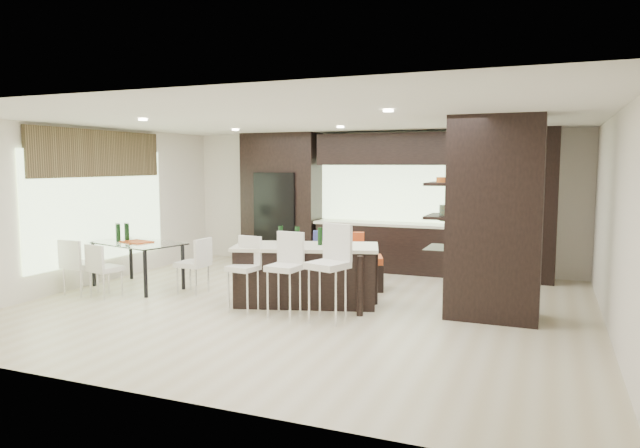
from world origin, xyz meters
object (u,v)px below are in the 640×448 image
at_px(stool_mid, 284,283).
at_px(chair_far, 81,269).
at_px(dining_table, 138,265).
at_px(chair_end, 193,268).
at_px(chair_near, 106,272).
at_px(stool_left, 243,282).
at_px(bench, 339,273).
at_px(kitchen_island, 306,275).
at_px(stool_right, 328,283).
at_px(floor_vase, 337,265).

bearing_deg(stool_mid, chair_far, -174.84).
xyz_separation_m(stool_mid, chair_far, (-3.57, -0.04, -0.05)).
relative_size(dining_table, chair_end, 1.93).
height_order(stool_mid, chair_near, stool_mid).
bearing_deg(stool_left, chair_end, 158.84).
distance_m(bench, chair_far, 4.14).
relative_size(dining_table, chair_far, 1.93).
bearing_deg(stool_mid, stool_left, -176.86).
relative_size(kitchen_island, stool_right, 2.03).
distance_m(stool_mid, floor_vase, 0.96).
height_order(chair_near, chair_far, chair_far).
bearing_deg(chair_near, chair_end, 45.30).
bearing_deg(dining_table, chair_near, -75.14).
xyz_separation_m(floor_vase, chair_near, (-3.51, -0.86, -0.21)).
distance_m(stool_left, bench, 2.01).
relative_size(stool_right, chair_far, 1.25).
relative_size(bench, chair_end, 1.75).
bearing_deg(stool_left, chair_far, -172.28).
relative_size(kitchen_island, bench, 1.45).
bearing_deg(chair_near, dining_table, 101.42).
bearing_deg(stool_right, dining_table, -173.61).
relative_size(floor_vase, chair_end, 1.44).
height_order(floor_vase, chair_near, floor_vase).
distance_m(chair_far, chair_end, 1.77).
distance_m(floor_vase, chair_far, 4.11).
height_order(bench, chair_near, chair_near).
bearing_deg(dining_table, chair_end, 14.86).
relative_size(floor_vase, chair_near, 1.53).
distance_m(stool_mid, stool_right, 0.65).
xyz_separation_m(floor_vase, chair_far, (-4.01, -0.88, -0.18)).
bearing_deg(stool_mid, kitchen_island, 94.57).
distance_m(kitchen_island, bench, 1.14).
bearing_deg(stool_left, dining_table, 170.60).
xyz_separation_m(bench, floor_vase, (0.34, -1.04, 0.32)).
distance_m(chair_near, chair_end, 1.32).
xyz_separation_m(bench, dining_table, (-3.17, -1.16, 0.11)).
bearing_deg(chair_near, chair_far, -167.07).
height_order(stool_mid, bench, stool_mid).
relative_size(kitchen_island, floor_vase, 1.77).
height_order(bench, dining_table, dining_table).
xyz_separation_m(stool_mid, stool_right, (0.64, -0.02, 0.06)).
xyz_separation_m(stool_left, chair_end, (-1.32, 0.70, -0.01)).
relative_size(kitchen_island, chair_end, 2.55).
xyz_separation_m(bench, chair_near, (-3.17, -1.90, 0.11)).
distance_m(stool_right, chair_near, 3.71).
bearing_deg(stool_right, floor_vase, 120.50).
bearing_deg(stool_left, bench, 74.77).
bearing_deg(bench, chair_near, -169.37).
relative_size(chair_far, chair_end, 1.00).
height_order(bench, chair_far, chair_far).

